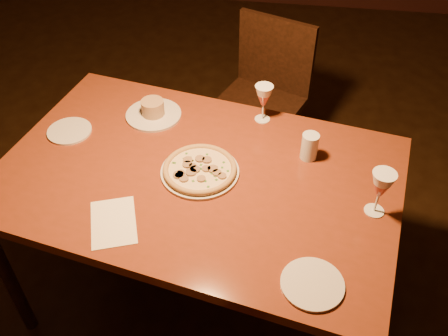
# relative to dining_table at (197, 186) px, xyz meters

# --- Properties ---
(floor) EXTENTS (7.00, 7.00, 0.00)m
(floor) POSITION_rel_dining_table_xyz_m (-0.24, -0.12, -0.75)
(floor) COLOR black
(floor) RESTS_ON ground
(dining_table) EXTENTS (1.69, 1.26, 0.82)m
(dining_table) POSITION_rel_dining_table_xyz_m (0.00, 0.00, 0.00)
(dining_table) COLOR maroon
(dining_table) RESTS_ON floor
(chair_far) EXTENTS (0.58, 0.58, 0.93)m
(chair_far) POSITION_rel_dining_table_xyz_m (0.18, 1.00, -0.22)
(chair_far) COLOR black
(chair_far) RESTS_ON floor
(pizza_plate) EXTENTS (0.30, 0.30, 0.03)m
(pizza_plate) POSITION_rel_dining_table_xyz_m (0.01, 0.00, 0.09)
(pizza_plate) COLOR silver
(pizza_plate) RESTS_ON dining_table
(ramekin_saucer) EXTENTS (0.24, 0.24, 0.08)m
(ramekin_saucer) POSITION_rel_dining_table_xyz_m (-0.26, 0.33, 0.10)
(ramekin_saucer) COLOR silver
(ramekin_saucer) RESTS_ON dining_table
(wine_glass_far) EXTENTS (0.08, 0.08, 0.17)m
(wine_glass_far) POSITION_rel_dining_table_xyz_m (0.22, 0.38, 0.16)
(wine_glass_far) COLOR #C35551
(wine_glass_far) RESTS_ON dining_table
(wine_glass_right) EXTENTS (0.08, 0.08, 0.18)m
(wine_glass_right) POSITION_rel_dining_table_xyz_m (0.66, -0.10, 0.16)
(wine_glass_right) COLOR #C35551
(wine_glass_right) RESTS_ON dining_table
(water_tumbler) EXTENTS (0.07, 0.07, 0.11)m
(water_tumbler) POSITION_rel_dining_table_xyz_m (0.42, 0.16, 0.13)
(water_tumbler) COLOR silver
(water_tumbler) RESTS_ON dining_table
(side_plate_left) EXTENTS (0.19, 0.19, 0.01)m
(side_plate_left) POSITION_rel_dining_table_xyz_m (-0.58, 0.17, 0.08)
(side_plate_left) COLOR silver
(side_plate_left) RESTS_ON dining_table
(side_plate_near) EXTENTS (0.20, 0.20, 0.01)m
(side_plate_near) POSITION_rel_dining_table_xyz_m (0.45, -0.45, 0.08)
(side_plate_near) COLOR silver
(side_plate_near) RESTS_ON dining_table
(menu_card) EXTENTS (0.22, 0.26, 0.00)m
(menu_card) POSITION_rel_dining_table_xyz_m (-0.24, -0.29, 0.07)
(menu_card) COLOR white
(menu_card) RESTS_ON dining_table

